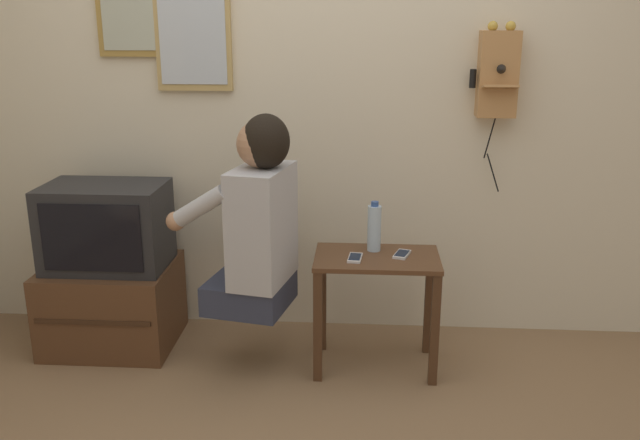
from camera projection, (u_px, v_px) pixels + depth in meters
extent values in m
plane|color=#846647|center=(301.00, 438.00, 2.75)|extent=(14.00, 14.00, 0.00)
cube|color=beige|center=(320.00, 92.00, 3.45)|extent=(6.80, 0.05, 2.55)
cube|color=#51331E|center=(377.00, 258.00, 3.17)|extent=(0.58, 0.37, 0.02)
cube|color=#452B1A|center=(318.00, 327.00, 3.12)|extent=(0.04, 0.04, 0.55)
cube|color=#452B1A|center=(435.00, 330.00, 3.08)|extent=(0.04, 0.04, 0.55)
cube|color=#452B1A|center=(322.00, 299.00, 3.42)|extent=(0.04, 0.04, 0.55)
cube|color=#452B1A|center=(429.00, 302.00, 3.38)|extent=(0.04, 0.04, 0.55)
cube|color=#2D3347|center=(250.00, 292.00, 3.21)|extent=(0.43, 0.43, 0.14)
cube|color=#ADADB2|center=(262.00, 225.00, 3.10)|extent=(0.29, 0.42, 0.54)
sphere|color=#A37556|center=(260.00, 144.00, 2.99)|extent=(0.21, 0.21, 0.21)
ellipsoid|color=black|center=(266.00, 141.00, 2.98)|extent=(0.25, 0.26, 0.24)
cylinder|color=#ADADB2|center=(199.00, 207.00, 2.97)|extent=(0.29, 0.13, 0.21)
cylinder|color=#ADADB2|center=(229.00, 189.00, 3.28)|extent=(0.29, 0.13, 0.21)
sphere|color=#A37556|center=(176.00, 221.00, 3.02)|extent=(0.09, 0.09, 0.09)
sphere|color=#A37556|center=(207.00, 203.00, 3.33)|extent=(0.09, 0.09, 0.09)
cube|color=#51331E|center=(113.00, 304.00, 3.50)|extent=(0.64, 0.53, 0.43)
cube|color=#392315|center=(92.00, 323.00, 3.24)|extent=(0.57, 0.01, 0.02)
cube|color=#232326|center=(106.00, 226.00, 3.37)|extent=(0.59, 0.38, 0.42)
cube|color=black|center=(91.00, 238.00, 3.18)|extent=(0.48, 0.01, 0.33)
cube|color=#AD7A47|center=(498.00, 74.00, 3.28)|extent=(0.19, 0.11, 0.41)
cube|color=#AD7A47|center=(500.00, 87.00, 3.22)|extent=(0.17, 0.07, 0.03)
sphere|color=#B79338|center=(493.00, 26.00, 3.21)|extent=(0.05, 0.05, 0.05)
sphere|color=#B79338|center=(511.00, 26.00, 3.21)|extent=(0.05, 0.05, 0.05)
cone|color=black|center=(502.00, 69.00, 3.18)|extent=(0.04, 0.05, 0.04)
cylinder|color=black|center=(473.00, 79.00, 3.30)|extent=(0.03, 0.03, 0.09)
cylinder|color=black|center=(490.00, 137.00, 3.36)|extent=(0.04, 0.04, 0.22)
cylinder|color=black|center=(493.00, 173.00, 3.41)|extent=(0.07, 0.06, 0.19)
cube|color=olive|center=(136.00, 10.00, 3.36)|extent=(0.40, 0.02, 0.45)
cube|color=#A8AD99|center=(135.00, 10.00, 3.34)|extent=(0.35, 0.01, 0.38)
cube|color=tan|center=(193.00, 24.00, 3.35)|extent=(0.38, 0.03, 0.65)
cube|color=#B2BCC6|center=(192.00, 24.00, 3.34)|extent=(0.34, 0.01, 0.59)
cube|color=silver|center=(355.00, 258.00, 3.13)|extent=(0.07, 0.13, 0.01)
cube|color=black|center=(355.00, 257.00, 3.12)|extent=(0.06, 0.10, 0.00)
cube|color=silver|center=(402.00, 254.00, 3.17)|extent=(0.09, 0.14, 0.01)
cube|color=black|center=(402.00, 253.00, 3.17)|extent=(0.08, 0.11, 0.00)
cylinder|color=#ADC6DB|center=(374.00, 228.00, 3.21)|extent=(0.06, 0.06, 0.22)
cylinder|color=#2D4C8C|center=(375.00, 204.00, 3.18)|extent=(0.04, 0.04, 0.02)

